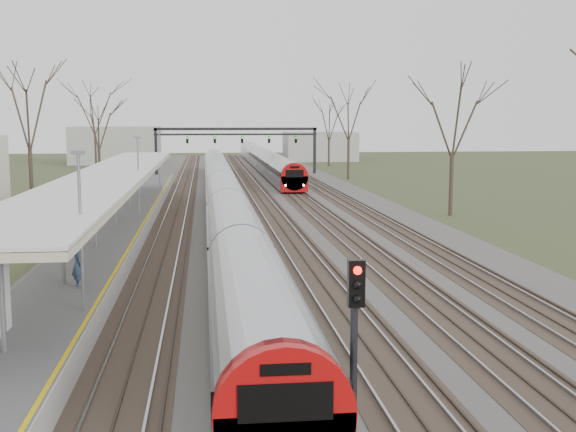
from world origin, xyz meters
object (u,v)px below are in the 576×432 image
Objects in this scene: train_far at (263,159)px; passenger at (78,264)px; signal_post at (355,323)px; train_near at (222,191)px.

passenger is (-12.92, -78.11, 0.39)m from train_far.
signal_post is at bearing -93.35° from train_far.
train_near is at bearing 92.36° from signal_post.
passenger is 0.42× the size of signal_post.
train_far is 89.79m from signal_post.
signal_post reaches higher than passenger.
passenger is at bearing -100.83° from train_near.
train_far is 79.17m from passenger.
train_far is (7.00, 47.18, 0.00)m from train_near.
train_near is 31.49m from passenger.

